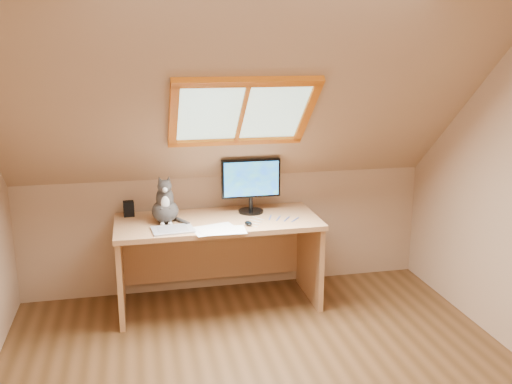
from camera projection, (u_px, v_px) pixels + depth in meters
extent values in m
cube|color=tan|center=(227.00, 232.00, 4.97)|extent=(3.50, 0.02, 1.00)
cube|color=tan|center=(244.00, 102.00, 3.94)|extent=(3.50, 1.56, 1.41)
cube|color=#B2E0CC|center=(242.00, 111.00, 4.03)|extent=(0.90, 0.53, 0.48)
cube|color=orange|center=(242.00, 111.00, 4.03)|extent=(1.02, 0.64, 0.59)
cube|color=tan|center=(218.00, 222.00, 4.54)|extent=(1.61, 0.71, 0.04)
cube|color=tan|center=(121.00, 273.00, 4.47)|extent=(0.04, 0.64, 0.70)
cube|color=tan|center=(310.00, 258.00, 4.79)|extent=(0.04, 0.64, 0.70)
cube|color=tan|center=(213.00, 251.00, 4.94)|extent=(1.51, 0.03, 0.49)
cylinder|color=black|center=(251.00, 211.00, 4.72)|extent=(0.21, 0.21, 0.02)
cylinder|color=black|center=(251.00, 204.00, 4.71)|extent=(0.03, 0.03, 0.11)
cube|color=black|center=(251.00, 178.00, 4.65)|extent=(0.49, 0.04, 0.32)
cube|color=#0A25E2|center=(252.00, 179.00, 4.63)|extent=(0.45, 0.01, 0.28)
ellipsoid|color=#3D3936|center=(165.00, 211.00, 4.45)|extent=(0.21, 0.25, 0.18)
ellipsoid|color=#3D3936|center=(165.00, 199.00, 4.41)|extent=(0.14, 0.14, 0.19)
ellipsoid|color=silver|center=(165.00, 203.00, 4.36)|extent=(0.07, 0.04, 0.11)
ellipsoid|color=#3D3936|center=(165.00, 186.00, 4.34)|extent=(0.11, 0.10, 0.10)
sphere|color=silver|center=(165.00, 190.00, 4.30)|extent=(0.04, 0.04, 0.04)
cone|color=#3D3936|center=(160.00, 180.00, 4.34)|extent=(0.05, 0.05, 0.06)
cone|color=#3D3936|center=(169.00, 179.00, 4.35)|extent=(0.05, 0.05, 0.06)
cube|color=black|center=(129.00, 209.00, 4.61)|extent=(0.09, 0.09, 0.12)
cube|color=#B2B2B7|center=(173.00, 230.00, 4.26)|extent=(0.33, 0.25, 0.01)
ellipsoid|color=black|center=(248.00, 223.00, 4.38)|extent=(0.06, 0.10, 0.03)
cube|color=white|center=(213.00, 230.00, 4.27)|extent=(0.33, 0.27, 0.00)
cube|color=white|center=(213.00, 230.00, 4.27)|extent=(0.32, 0.24, 0.00)
cube|color=white|center=(213.00, 230.00, 4.27)|extent=(0.35, 0.30, 0.00)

